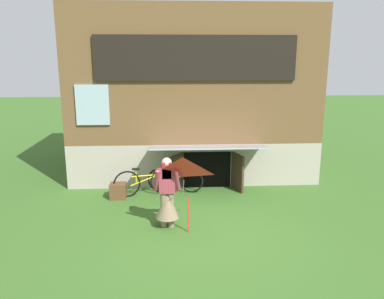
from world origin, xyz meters
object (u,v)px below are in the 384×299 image
bicycle_yellow (145,182)px  bicycle_green (175,180)px  person (167,198)px  wooden_crate (118,191)px  kite (183,178)px

bicycle_yellow → bicycle_green: bearing=1.5°
bicycle_yellow → person: bearing=-86.8°
bicycle_green → wooden_crate: size_ratio=3.68×
person → kite: kite is taller
kite → bicycle_green: kite is taller
bicycle_yellow → wooden_crate: bearing=-177.6°
person → kite: size_ratio=0.97×
person → kite: (0.33, -0.56, 0.64)m
person → wooden_crate: size_ratio=3.76×
kite → bicycle_green: (-0.12, 2.83, -0.96)m
kite → bicycle_green: 2.99m
kite → bicycle_yellow: kite is taller
kite → bicycle_green: bearing=92.5°
kite → bicycle_yellow: size_ratio=0.96×
kite → bicycle_yellow: (-0.94, 2.62, -0.92)m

